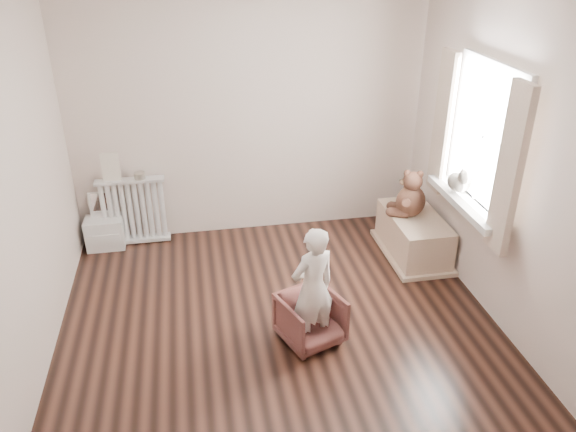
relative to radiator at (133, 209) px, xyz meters
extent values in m
cube|color=black|center=(1.24, -1.68, -0.39)|extent=(3.60, 3.60, 0.01)
cube|color=beige|center=(1.24, 0.12, 0.91)|extent=(3.60, 0.02, 2.60)
cube|color=beige|center=(1.24, -3.48, 0.91)|extent=(3.60, 0.02, 2.60)
cube|color=beige|center=(-0.56, -1.68, 0.91)|extent=(0.02, 3.60, 2.60)
cube|color=beige|center=(3.04, -1.68, 0.91)|extent=(0.02, 3.60, 2.60)
cube|color=white|center=(3.00, -1.38, 1.06)|extent=(0.03, 0.90, 1.10)
cube|color=silver|center=(2.91, -1.38, 0.48)|extent=(0.22, 1.10, 0.06)
cube|color=beige|center=(2.89, -1.95, 1.00)|extent=(0.06, 0.26, 1.30)
cube|color=beige|center=(2.89, -0.81, 1.00)|extent=(0.06, 0.26, 1.30)
cube|color=silver|center=(0.00, 0.00, 0.00)|extent=(0.69, 0.13, 0.72)
cube|color=beige|center=(-0.16, 0.00, 0.48)|extent=(0.18, 0.02, 0.29)
cylinder|color=#A59E8C|center=(0.11, 0.00, 0.36)|extent=(0.11, 0.11, 0.06)
cube|color=silver|center=(-0.31, -0.03, -0.11)|extent=(0.38, 0.27, 0.59)
imported|color=brown|center=(1.45, -1.88, -0.18)|extent=(0.58, 0.59, 0.42)
imported|color=silver|center=(1.45, -1.93, 0.14)|extent=(0.44, 0.36, 1.02)
cube|color=#CCB395|center=(2.76, -0.75, -0.19)|extent=(0.48, 0.91, 0.43)
camera|label=1|loc=(0.63, -5.36, 2.56)|focal=35.00mm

